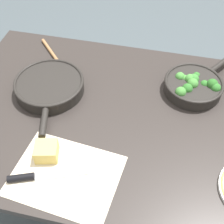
{
  "coord_description": "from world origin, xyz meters",
  "views": [
    {
      "loc": [
        0.18,
        -0.76,
        1.63
      ],
      "look_at": [
        0.0,
        0.0,
        0.76
      ],
      "focal_mm": 50.0,
      "sensor_mm": 36.0,
      "label": 1
    }
  ],
  "objects_px": {
    "wooden_spoon": "(61,65)",
    "cheese_block": "(47,151)",
    "skillet_broccoli": "(194,85)",
    "grater_knife": "(37,176)",
    "skillet_eggs": "(49,86)"
  },
  "relations": [
    {
      "from": "wooden_spoon",
      "to": "cheese_block",
      "type": "relative_size",
      "value": 3.04
    },
    {
      "from": "skillet_broccoli",
      "to": "cheese_block",
      "type": "bearing_deg",
      "value": 167.36
    },
    {
      "from": "skillet_broccoli",
      "to": "grater_knife",
      "type": "height_order",
      "value": "skillet_broccoli"
    },
    {
      "from": "skillet_broccoli",
      "to": "skillet_eggs",
      "type": "distance_m",
      "value": 0.58
    },
    {
      "from": "wooden_spoon",
      "to": "cheese_block",
      "type": "xyz_separation_m",
      "value": [
        0.11,
        -0.46,
        0.02
      ]
    },
    {
      "from": "skillet_eggs",
      "to": "cheese_block",
      "type": "relative_size",
      "value": 4.4
    },
    {
      "from": "skillet_eggs",
      "to": "wooden_spoon",
      "type": "distance_m",
      "value": 0.16
    },
    {
      "from": "wooden_spoon",
      "to": "grater_knife",
      "type": "relative_size",
      "value": 1.09
    },
    {
      "from": "grater_knife",
      "to": "cheese_block",
      "type": "distance_m",
      "value": 0.09
    },
    {
      "from": "skillet_eggs",
      "to": "wooden_spoon",
      "type": "xyz_separation_m",
      "value": [
        -0.01,
        0.16,
        -0.02
      ]
    },
    {
      "from": "skillet_eggs",
      "to": "grater_knife",
      "type": "relative_size",
      "value": 1.58
    },
    {
      "from": "skillet_broccoli",
      "to": "wooden_spoon",
      "type": "xyz_separation_m",
      "value": [
        -0.58,
        0.02,
        -0.02
      ]
    },
    {
      "from": "skillet_eggs",
      "to": "grater_knife",
      "type": "distance_m",
      "value": 0.4
    },
    {
      "from": "grater_knife",
      "to": "skillet_eggs",
      "type": "bearing_deg",
      "value": 82.9
    },
    {
      "from": "skillet_broccoli",
      "to": "grater_knife",
      "type": "bearing_deg",
      "value": 172.42
    }
  ]
}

